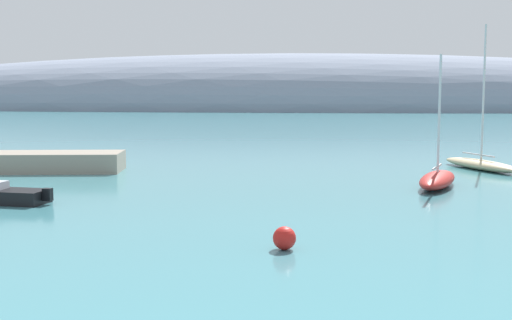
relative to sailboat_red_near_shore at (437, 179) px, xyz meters
The scene contains 5 objects.
distant_ridge 165.34m from the sailboat_red_near_shore, 98.80° to the left, with size 326.04×58.65×34.36m, color gray.
sailboat_red_near_shore is the anchor object (origin of this frame).
sailboat_sand_mid_mooring 10.70m from the sailboat_red_near_shore, 64.57° to the left, with size 5.22×8.44×10.60m.
motorboat_black_foreground 24.53m from the sailboat_red_near_shore, 160.05° to the right, with size 4.83×2.23×1.12m.
mooring_buoy_red 18.44m from the sailboat_red_near_shore, 115.55° to the right, with size 0.86×0.86×0.86m, color red.
Camera 1 is at (4.91, -10.08, 5.81)m, focal length 46.10 mm.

